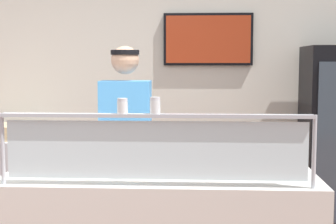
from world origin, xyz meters
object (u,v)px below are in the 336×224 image
worker_figure (126,146)px  pizza_box_stack (5,132)px  parmesan_shaker (122,107)px  pizza_tray (121,168)px  pizza_server (124,165)px  pepper_flake_shaker (155,107)px

worker_figure → pizza_box_stack: size_ratio=3.86×
parmesan_shaker → pizza_tray: bearing=100.3°
pizza_tray → pizza_server: size_ratio=1.68×
pizza_server → worker_figure: (-0.07, 0.64, 0.02)m
pizza_server → pizza_box_stack: (-1.37, 1.56, -0.01)m
pizza_tray → pepper_flake_shaker: 0.64m
pizza_box_stack → pizza_tray: bearing=-48.9°
pepper_flake_shaker → pizza_server: bearing=121.8°
parmesan_shaker → worker_figure: (-0.12, 1.01, -0.39)m
pizza_tray → pizza_box_stack: bearing=131.1°
pizza_tray → pizza_box_stack: 2.04m
pizza_tray → pizza_server: (0.02, -0.02, 0.02)m
parmesan_shaker → pepper_flake_shaker: size_ratio=0.92×
pizza_server → worker_figure: size_ratio=0.16×
pepper_flake_shaker → worker_figure: size_ratio=0.05×
pepper_flake_shaker → worker_figure: (-0.30, 1.01, -0.39)m
pepper_flake_shaker → pizza_box_stack: bearing=129.6°
worker_figure → pizza_box_stack: 1.59m
pizza_box_stack → parmesan_shaker: bearing=-53.8°
pizza_server → parmesan_shaker: 0.55m
pizza_server → parmesan_shaker: bearing=-84.2°
pizza_server → pizza_tray: bearing=134.6°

